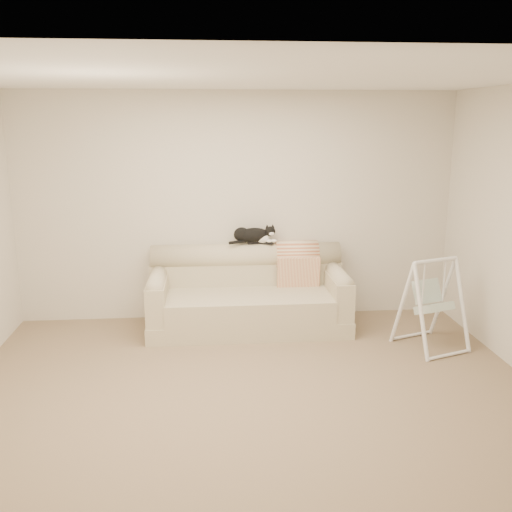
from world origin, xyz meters
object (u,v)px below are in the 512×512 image
at_px(remote_b, 266,243).
at_px(tuxedo_cat, 253,235).
at_px(sofa, 248,296).
at_px(baby_swing, 432,303).
at_px(remote_a, 255,243).

bearing_deg(remote_b, tuxedo_cat, 174.40).
bearing_deg(sofa, remote_b, 45.57).
relative_size(sofa, tuxedo_cat, 3.97).
distance_m(remote_b, baby_swing, 1.93).
bearing_deg(sofa, baby_swing, -22.75).
relative_size(sofa, baby_swing, 2.33).
bearing_deg(baby_swing, remote_b, 148.04).
xyz_separation_m(sofa, remote_a, (0.11, 0.25, 0.56)).
distance_m(sofa, baby_swing, 1.97).
relative_size(remote_b, baby_swing, 0.18).
distance_m(remote_b, tuxedo_cat, 0.17).
xyz_separation_m(remote_a, tuxedo_cat, (-0.03, -0.01, 0.09)).
height_order(tuxedo_cat, baby_swing, tuxedo_cat).
height_order(remote_a, tuxedo_cat, tuxedo_cat).
distance_m(sofa, remote_b, 0.64).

